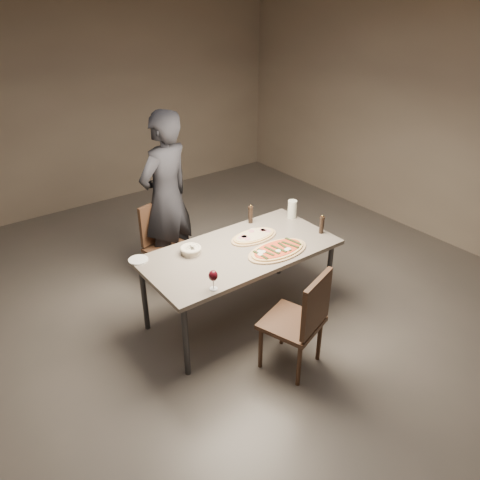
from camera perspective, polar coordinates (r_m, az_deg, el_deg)
room at (r=3.98m, az=0.00°, el=6.96°), size 7.00×7.00×7.00m
dining_table at (r=4.29m, az=0.00°, el=-1.84°), size 1.80×0.90×0.75m
zucchini_pizza at (r=4.24m, az=4.59°, el=-1.24°), size 0.62×0.34×0.05m
ham_pizza at (r=4.46m, az=1.70°, el=0.47°), size 0.50×0.28×0.04m
bread_basket at (r=4.20m, az=-6.03°, el=-1.18°), size 0.19×0.19×0.07m
oil_dish at (r=4.57m, az=1.82°, el=1.07°), size 0.12×0.12×0.01m
pepper_mill_left at (r=4.58m, az=9.93°, el=1.86°), size 0.05×0.05×0.19m
pepper_mill_right at (r=4.71m, az=1.31°, el=3.16°), size 0.05×0.05×0.20m
carafe at (r=4.85m, az=6.37°, el=3.74°), size 0.09×0.09×0.19m
wine_glass at (r=3.67m, az=-3.28°, el=-4.44°), size 0.08×0.08×0.17m
side_plate at (r=4.19m, az=-12.30°, el=-2.37°), size 0.17×0.17×0.01m
chair_near at (r=3.84m, az=7.55°, el=-9.36°), size 0.56×0.56×0.94m
chair_far at (r=5.02m, az=-9.29°, el=0.08°), size 0.52×0.52×0.90m
diner at (r=4.96m, az=-8.99°, el=5.10°), size 0.78×0.63×1.84m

